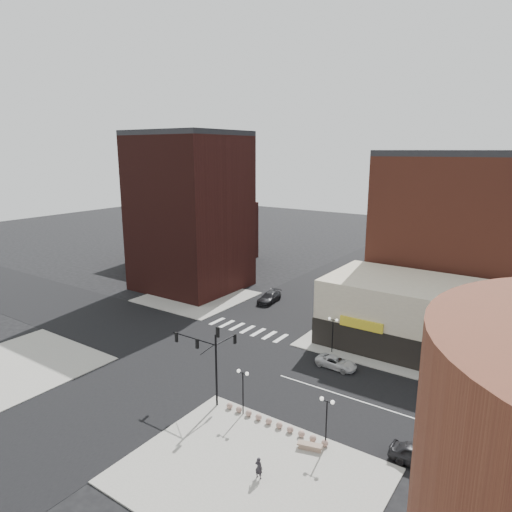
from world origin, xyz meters
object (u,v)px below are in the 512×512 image
Objects in this scene: street_lamp_se_a at (243,381)px; street_lamp_ne at (333,326)px; dark_sedan_east at (420,457)px; dark_sedan_north at (269,298)px; stone_bench at (310,446)px; traffic_signal at (210,352)px; pedestrian at (259,468)px; white_suv at (336,362)px; street_lamp_se_b at (327,410)px.

street_lamp_se_a is 1.00× the size of street_lamp_ne.
street_lamp_ne is 0.92× the size of dark_sedan_east.
street_lamp_se_a is at bearing 99.21° from dark_sedan_east.
dark_sedan_north is 35.47m from stone_bench.
street_lamp_ne is at bearing 94.48° from stone_bench.
street_lamp_ne is 19.76m from dark_sedan_east.
pedestrian is (9.44, -6.07, -4.02)m from traffic_signal.
white_suv is 0.84× the size of dark_sedan_north.
street_lamp_se_b is 0.94× the size of white_suv.
stone_bench is (10.94, -1.17, -4.59)m from traffic_signal.
dark_sedan_north is at bearing -59.28° from pedestrian.
stone_bench is at bearing -70.03° from street_lamp_ne.
traffic_signal is 1.47× the size of dark_sedan_north.
street_lamp_ne is (4.76, 15.83, -1.67)m from traffic_signal.
pedestrian reaches higher than stone_bench.
street_lamp_se_b is at bearing -66.37° from street_lamp_ne.
street_lamp_ne is 18.32m from stone_bench.
pedestrian is at bearing -64.49° from dark_sedan_north.
traffic_signal is 11.92m from stone_bench.
street_lamp_se_a reaches higher than stone_bench.
pedestrian is at bearing 132.63° from dark_sedan_east.
street_lamp_ne reaches higher than dark_sedan_east.
street_lamp_ne is 22.52m from pedestrian.
street_lamp_ne is at bearing 113.63° from street_lamp_se_b.
dark_sedan_east reaches higher than stone_bench.
pedestrian is (5.67, -5.90, -2.34)m from street_lamp_se_a.
traffic_signal is 11.88m from street_lamp_se_b.
street_lamp_se_a is 7.81m from stone_bench.
street_lamp_se_b reaches higher than white_suv.
street_lamp_se_a is 15.06m from dark_sedan_east.
traffic_signal is 19.04m from dark_sedan_east.
street_lamp_se_a reaches higher than pedestrian.
street_lamp_ne is at bearing 86.42° from street_lamp_se_a.
street_lamp_se_a is 30.78m from dark_sedan_north.
white_suv is (-5.03, 12.92, -2.67)m from street_lamp_se_b.
white_suv is 2.69× the size of pedestrian.
street_lamp_se_b is 3.20m from stone_bench.
street_lamp_se_b and street_lamp_ne have the same top height.
white_suv is at bearing 91.33° from stone_bench.
traffic_signal is 1.87× the size of street_lamp_se_b.
street_lamp_ne is 4.53m from white_suv.
dark_sedan_east is at bearing -130.30° from white_suv.
street_lamp_se_b reaches higher than dark_sedan_east.
stone_bench is (-0.82, -1.00, -2.92)m from street_lamp_se_b.
traffic_signal reaches higher than dark_sedan_east.
traffic_signal is 1.75× the size of white_suv.
traffic_signal reaches higher than stone_bench.
street_lamp_se_b is at bearing -156.11° from white_suv.
stone_bench is at bearing -7.93° from street_lamp_se_a.
traffic_signal reaches higher than street_lamp_se_a.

